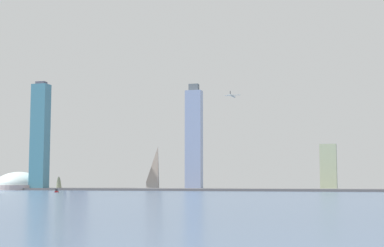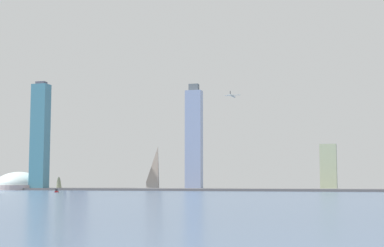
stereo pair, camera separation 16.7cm
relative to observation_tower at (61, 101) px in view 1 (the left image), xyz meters
name	(u,v)px [view 1 (the left image)]	position (x,y,z in m)	size (l,w,h in m)	color
ground_plane	(32,199)	(242.49, -477.99, -154.01)	(6000.00, 6000.00, 0.00)	#475E7C
waterfront_pier	(190,189)	(242.49, -22.39, -152.22)	(811.91, 74.81, 3.58)	#59575A
observation_tower	(61,101)	(0.00, 0.00, 0.00)	(40.33, 40.33, 302.43)	#9DA483
stadium_dome	(19,185)	(-61.48, -27.46, -146.33)	(84.72, 84.72, 44.49)	#B4A2A2
skyscraper_0	(38,167)	(-92.05, 79.11, -112.36)	(24.27, 17.54, 105.47)	#75A3A9
skyscraper_1	(154,153)	(156.33, 47.49, -89.76)	(21.47, 21.52, 128.49)	#A79787
skyscraper_2	(40,136)	(-15.59, -41.44, -64.07)	(27.15, 20.33, 182.80)	teal
skyscraper_3	(80,153)	(5.60, 60.88, -87.60)	(25.86, 21.35, 132.81)	#B3A1A4
skyscraper_4	(62,148)	(-23.11, 45.99, -78.07)	(15.97, 13.67, 156.91)	slate
skyscraper_5	(328,167)	(452.92, 21.02, -118.04)	(24.91, 23.75, 71.93)	#ACB993
skyscraper_6	(194,139)	(242.39, -1.21, -70.94)	(26.39, 15.57, 173.03)	#8799C3
boat_0	(57,191)	(111.73, -207.53, -152.37)	(7.70, 11.85, 4.59)	#B22022
airplane	(232,96)	(310.46, -18.65, -5.60)	(26.70, 27.20, 7.51)	silver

